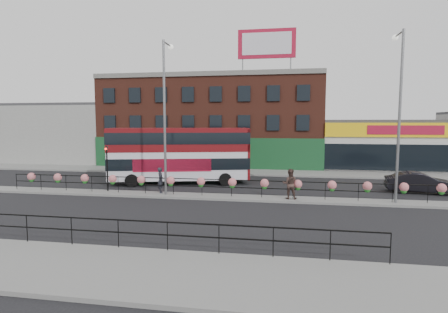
% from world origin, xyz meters
% --- Properties ---
extents(ground, '(120.00, 120.00, 0.00)m').
position_xyz_m(ground, '(0.00, 0.00, 0.00)').
color(ground, black).
rests_on(ground, ground).
extents(south_pavement, '(60.00, 4.00, 0.15)m').
position_xyz_m(south_pavement, '(0.00, -12.00, 0.07)').
color(south_pavement, gray).
rests_on(south_pavement, ground).
extents(north_pavement, '(60.00, 4.00, 0.15)m').
position_xyz_m(north_pavement, '(0.00, 12.00, 0.07)').
color(north_pavement, gray).
rests_on(north_pavement, ground).
extents(median, '(60.00, 1.60, 0.15)m').
position_xyz_m(median, '(0.00, 0.00, 0.07)').
color(median, gray).
rests_on(median, ground).
extents(yellow_line_inner, '(60.00, 0.10, 0.01)m').
position_xyz_m(yellow_line_inner, '(0.00, -9.70, 0.01)').
color(yellow_line_inner, gold).
rests_on(yellow_line_inner, ground).
extents(yellow_line_outer, '(60.00, 0.10, 0.01)m').
position_xyz_m(yellow_line_outer, '(0.00, -9.88, 0.01)').
color(yellow_line_outer, gold).
rests_on(yellow_line_outer, ground).
extents(brick_building, '(25.00, 12.21, 10.30)m').
position_xyz_m(brick_building, '(-4.00, 19.96, 5.13)').
color(brick_building, brown).
rests_on(brick_building, ground).
extents(supermarket, '(15.00, 12.25, 5.30)m').
position_xyz_m(supermarket, '(16.00, 19.90, 2.65)').
color(supermarket, silver).
rests_on(supermarket, ground).
extents(warehouse_west, '(15.50, 12.00, 7.30)m').
position_xyz_m(warehouse_west, '(-24.25, 20.00, 3.65)').
color(warehouse_west, gray).
rests_on(warehouse_west, ground).
extents(billboard, '(6.00, 0.29, 4.40)m').
position_xyz_m(billboard, '(2.50, 14.99, 13.18)').
color(billboard, maroon).
rests_on(billboard, brick_building).
extents(median_railing, '(30.04, 0.56, 1.23)m').
position_xyz_m(median_railing, '(0.00, 0.00, 1.05)').
color(median_railing, black).
rests_on(median_railing, median).
extents(south_railing, '(20.04, 0.05, 1.12)m').
position_xyz_m(south_railing, '(-2.00, -10.10, 0.96)').
color(south_railing, black).
rests_on(south_railing, south_pavement).
extents(double_decker_bus, '(11.62, 5.32, 4.58)m').
position_xyz_m(double_decker_bus, '(-3.98, 4.97, 2.81)').
color(double_decker_bus, silver).
rests_on(double_decker_bus, ground).
extents(car, '(2.66, 4.88, 1.48)m').
position_xyz_m(car, '(13.98, 4.08, 0.74)').
color(car, black).
rests_on(car, ground).
extents(pedestrian_a, '(0.96, 0.90, 1.77)m').
position_xyz_m(pedestrian_a, '(-4.03, 0.38, 1.04)').
color(pedestrian_a, '#23242D').
rests_on(pedestrian_a, median).
extents(pedestrian_b, '(0.96, 0.76, 1.93)m').
position_xyz_m(pedestrian_b, '(4.79, -0.10, 1.12)').
color(pedestrian_b, '#46312B').
rests_on(pedestrian_b, median).
extents(lamp_column_west, '(0.37, 1.80, 10.28)m').
position_xyz_m(lamp_column_west, '(-3.49, 0.15, 6.24)').
color(lamp_column_west, slate).
rests_on(lamp_column_west, median).
extents(lamp_column_east, '(0.37, 1.82, 10.35)m').
position_xyz_m(lamp_column_east, '(11.15, 0.14, 6.28)').
color(lamp_column_east, slate).
rests_on(lamp_column_east, median).
extents(traffic_light_median, '(0.15, 0.28, 3.65)m').
position_xyz_m(traffic_light_median, '(-8.00, 0.39, 2.47)').
color(traffic_light_median, black).
rests_on(traffic_light_median, median).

